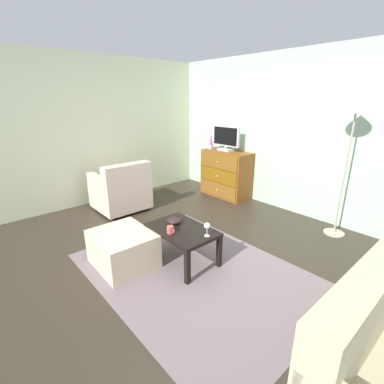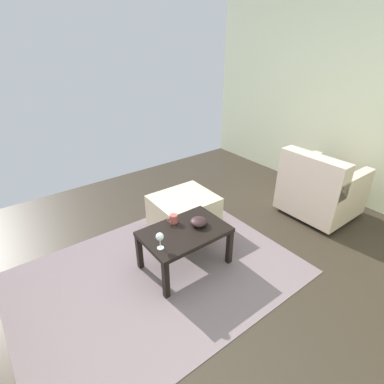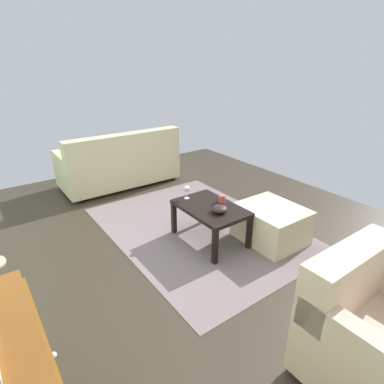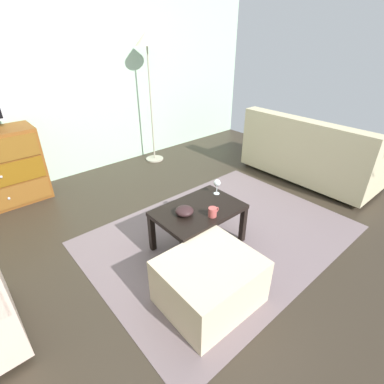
{
  "view_description": "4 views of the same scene",
  "coord_description": "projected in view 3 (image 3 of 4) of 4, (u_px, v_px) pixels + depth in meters",
  "views": [
    {
      "loc": [
        2.14,
        -1.96,
        1.84
      ],
      "look_at": [
        -0.24,
        0.13,
        0.76
      ],
      "focal_mm": 25.78,
      "sensor_mm": 36.0,
      "label": 1
    },
    {
      "loc": [
        1.26,
        1.73,
        2.07
      ],
      "look_at": [
        -0.18,
        -0.17,
        0.8
      ],
      "focal_mm": 27.92,
      "sensor_mm": 36.0,
      "label": 2
    },
    {
      "loc": [
        -2.46,
        1.81,
        1.91
      ],
      "look_at": [
        -0.15,
        0.14,
        0.69
      ],
      "focal_mm": 29.44,
      "sensor_mm": 36.0,
      "label": 3
    },
    {
      "loc": [
        -1.6,
        -1.81,
        1.86
      ],
      "look_at": [
        -0.23,
        -0.23,
        0.68
      ],
      "focal_mm": 26.99,
      "sensor_mm": 36.0,
      "label": 4
    }
  ],
  "objects": [
    {
      "name": "armchair",
      "position": [
        380.0,
        338.0,
        1.89
      ],
      "size": [
        0.8,
        0.8,
        0.86
      ],
      "color": "#332319",
      "rests_on": "ground_plane"
    },
    {
      "name": "coffee_table",
      "position": [
        210.0,
        211.0,
        3.44
      ],
      "size": [
        0.81,
        0.53,
        0.42
      ],
      "color": "black",
      "rests_on": "ground_plane"
    },
    {
      "name": "wine_glass",
      "position": [
        187.0,
        189.0,
        3.56
      ],
      "size": [
        0.07,
        0.07,
        0.16
      ],
      "color": "silver",
      "rests_on": "coffee_table"
    },
    {
      "name": "mug",
      "position": [
        222.0,
        199.0,
        3.5
      ],
      "size": [
        0.11,
        0.08,
        0.08
      ],
      "color": "#B14D49",
      "rests_on": "coffee_table"
    },
    {
      "name": "ground_plane",
      "position": [
        194.0,
        243.0,
        3.57
      ],
      "size": [
        5.98,
        5.04,
        0.05
      ],
      "primitive_type": "cube",
      "color": "#332A20"
    },
    {
      "name": "area_rug",
      "position": [
        198.0,
        228.0,
        3.82
      ],
      "size": [
        2.6,
        1.9,
        0.01
      ],
      "primitive_type": "cube",
      "color": "slate",
      "rests_on": "ground_plane"
    },
    {
      "name": "bowl_decorative",
      "position": [
        219.0,
        209.0,
        3.27
      ],
      "size": [
        0.16,
        0.16,
        0.07
      ],
      "primitive_type": "ellipsoid",
      "color": "black",
      "rests_on": "coffee_table"
    },
    {
      "name": "couch_large",
      "position": [
        120.0,
        165.0,
        5.0
      ],
      "size": [
        0.85,
        1.79,
        0.88
      ],
      "color": "#332319",
      "rests_on": "ground_plane"
    },
    {
      "name": "ottoman",
      "position": [
        271.0,
        224.0,
        3.51
      ],
      "size": [
        0.71,
        0.61,
        0.4
      ],
      "primitive_type": "cube",
      "rotation": [
        0.0,
        0.0,
        -0.02
      ],
      "color": "beige",
      "rests_on": "ground_plane"
    }
  ]
}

